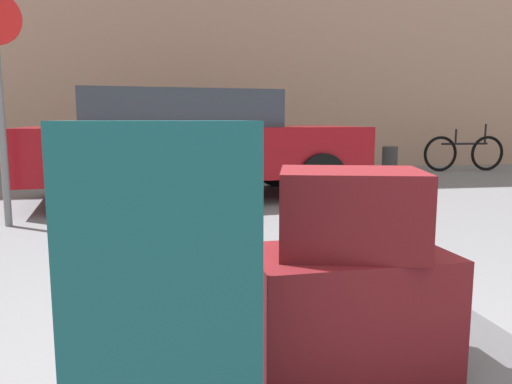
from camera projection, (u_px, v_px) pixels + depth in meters
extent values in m
cylinder|color=black|center=(430.00, 383.00, 1.78)|extent=(0.24, 0.06, 0.24)
cube|color=maroon|center=(348.00, 310.00, 1.43)|extent=(0.57, 0.36, 0.35)
cube|color=#144C51|center=(161.00, 289.00, 1.06)|extent=(0.40, 0.25, 0.71)
cube|color=maroon|center=(350.00, 211.00, 1.38)|extent=(0.45, 0.38, 0.23)
cube|color=maroon|center=(197.00, 151.00, 6.63)|extent=(4.48, 2.29, 0.64)
cube|color=#2D333D|center=(177.00, 109.00, 6.48)|extent=(2.58, 1.86, 0.46)
cylinder|color=black|center=(276.00, 166.00, 7.88)|extent=(0.66, 0.29, 0.64)
cylinder|color=black|center=(320.00, 178.00, 6.27)|extent=(0.66, 0.29, 0.64)
cylinder|color=black|center=(88.00, 171.00, 7.07)|extent=(0.66, 0.29, 0.64)
cylinder|color=black|center=(83.00, 187.00, 5.46)|extent=(0.66, 0.29, 0.64)
torus|color=black|center=(440.00, 154.00, 10.13)|extent=(0.72, 0.08, 0.72)
torus|color=black|center=(487.00, 153.00, 10.28)|extent=(0.72, 0.08, 0.72)
cylinder|color=black|center=(465.00, 144.00, 10.18)|extent=(1.00, 0.07, 0.04)
cylinder|color=black|center=(456.00, 136.00, 10.13)|extent=(0.04, 0.04, 0.30)
cylinder|color=black|center=(485.00, 134.00, 10.22)|extent=(0.04, 0.04, 0.40)
cylinder|color=#383838|center=(326.00, 163.00, 8.83)|extent=(0.28, 0.28, 0.57)
cylinder|color=#383838|center=(390.00, 162.00, 9.04)|extent=(0.28, 0.28, 0.57)
cylinder|color=slate|center=(1.00, 112.00, 4.80)|extent=(0.07, 0.07, 2.25)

